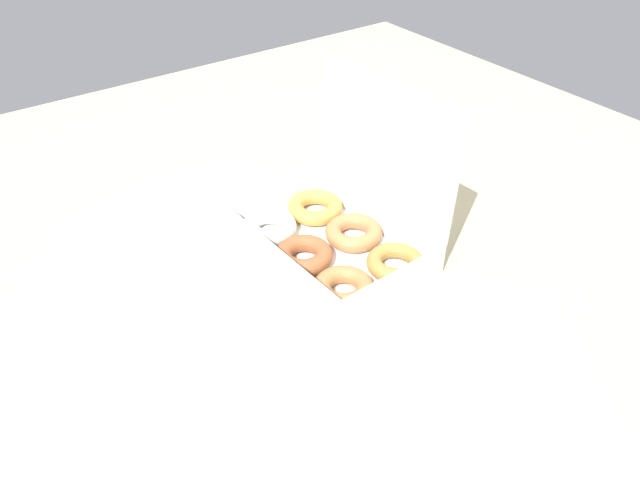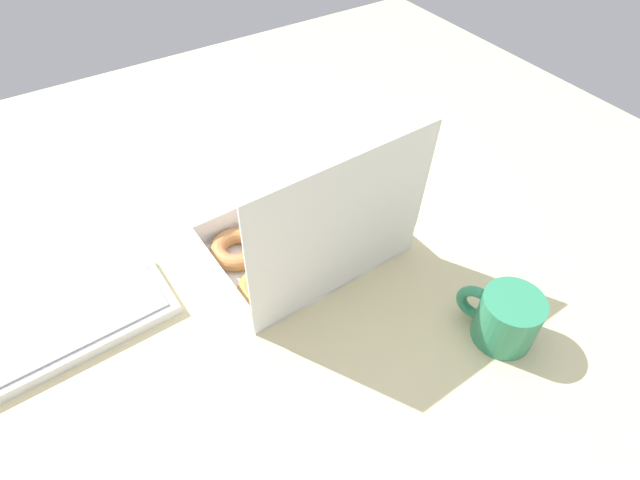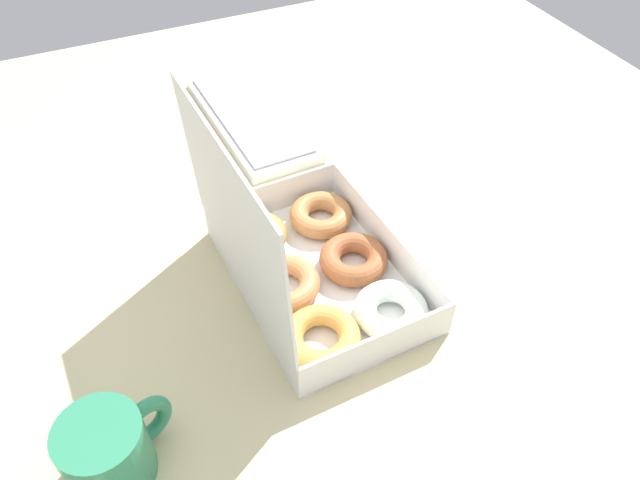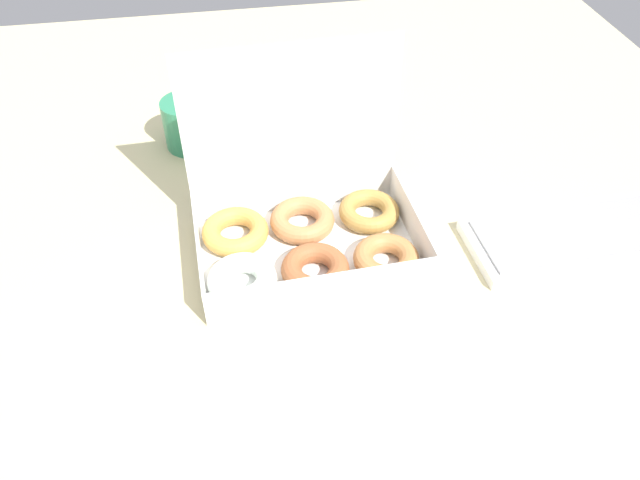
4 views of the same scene
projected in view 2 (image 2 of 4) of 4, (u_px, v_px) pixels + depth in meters
The scene contains 4 objects.
ground_plane at pixel (323, 257), 92.37cm from camera, with size 180.00×180.00×2.00cm, color beige.
donut_box at pixel (308, 240), 89.05cm from camera, with size 35.21×25.83×28.46cm.
keyboard at pixel (58, 332), 78.49cm from camera, with size 36.20×15.35×2.20cm.
coffee_mug at pixel (505, 317), 76.14cm from camera, with size 9.39×12.81×9.02cm.
Camera 2 is at (33.76, 51.93, 67.59)cm, focal length 28.00 mm.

